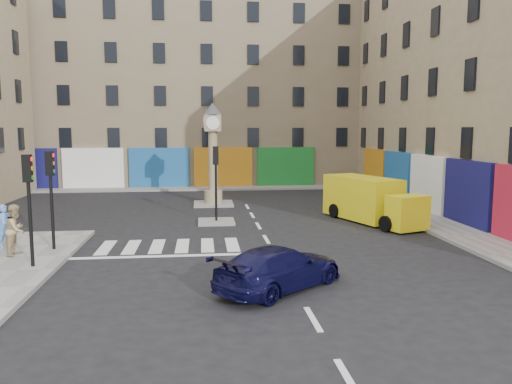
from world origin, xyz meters
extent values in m
plane|color=black|center=(0.00, 0.00, 0.00)|extent=(120.00, 120.00, 0.00)
cube|color=gray|center=(8.70, 10.00, 0.07)|extent=(2.60, 30.00, 0.15)
cube|color=gray|center=(-4.00, 22.20, 0.07)|extent=(32.00, 2.40, 0.15)
cube|color=gray|center=(-2.00, 8.00, 0.06)|extent=(1.80, 1.80, 0.12)
cube|color=gray|center=(-2.00, 14.00, 0.06)|extent=(2.40, 2.40, 0.12)
cube|color=#7C6853|center=(-4.00, 28.00, 8.50)|extent=(32.00, 10.00, 17.00)
cylinder|color=black|center=(-8.30, 0.20, 1.55)|extent=(0.12, 0.12, 2.80)
cube|color=black|center=(-8.30, 0.20, 3.40)|extent=(0.28, 0.22, 0.90)
cylinder|color=black|center=(-8.30, 2.60, 1.55)|extent=(0.12, 0.12, 2.80)
cube|color=black|center=(-8.30, 2.60, 3.40)|extent=(0.28, 0.22, 0.90)
cylinder|color=black|center=(-2.00, 8.00, 1.52)|extent=(0.12, 0.12, 2.80)
cube|color=black|center=(-2.00, 8.00, 3.37)|extent=(0.28, 0.22, 0.90)
cylinder|color=tan|center=(-2.00, 14.00, 0.52)|extent=(1.10, 1.10, 0.80)
cylinder|color=tan|center=(-2.00, 14.00, 2.72)|extent=(0.56, 0.56, 3.60)
cube|color=tan|center=(-2.00, 14.00, 5.02)|extent=(1.00, 1.00, 1.00)
cylinder|color=white|center=(-2.00, 13.48, 5.02)|extent=(0.80, 0.06, 0.80)
cone|color=#333338|center=(-2.00, 14.00, 5.87)|extent=(1.20, 1.20, 0.70)
imported|color=black|center=(-0.46, -2.57, 0.63)|extent=(4.50, 4.16, 1.27)
cube|color=yellow|center=(5.50, 8.06, 1.16)|extent=(3.22, 4.80, 2.13)
cube|color=yellow|center=(6.61, 4.93, 0.88)|extent=(2.02, 1.63, 1.57)
cube|color=black|center=(6.62, 4.88, 1.25)|extent=(1.76, 1.31, 0.65)
cylinder|color=black|center=(5.61, 4.97, 0.37)|extent=(0.46, 0.77, 0.74)
cylinder|color=black|center=(7.36, 5.58, 0.37)|extent=(0.46, 0.77, 0.74)
cylinder|color=black|center=(4.26, 8.80, 0.37)|extent=(0.46, 0.77, 0.74)
cylinder|color=black|center=(6.00, 9.42, 0.37)|extent=(0.46, 0.77, 0.74)
imported|color=#6191DE|center=(-10.20, 3.05, 0.98)|extent=(0.66, 0.73, 1.66)
imported|color=tan|center=(-9.37, 1.85, 1.07)|extent=(0.76, 0.95, 1.84)
camera|label=1|loc=(-2.68, -16.59, 4.67)|focal=35.00mm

